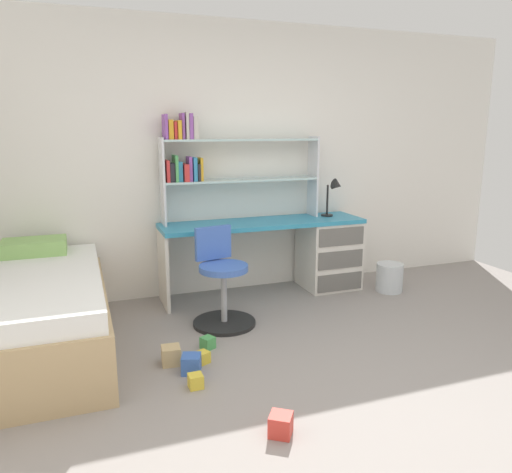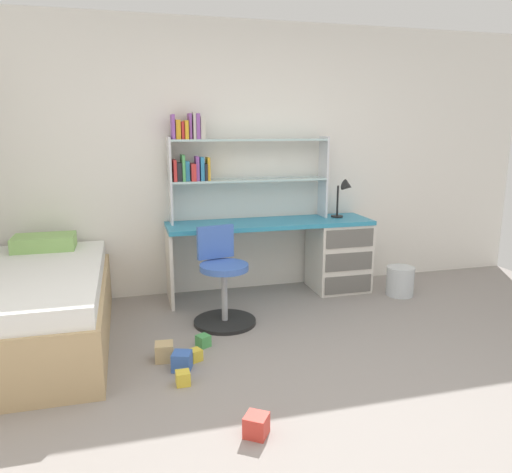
% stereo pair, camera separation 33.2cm
% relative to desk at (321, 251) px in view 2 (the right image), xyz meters
% --- Properties ---
extents(ground_plane, '(5.96, 5.77, 0.02)m').
position_rel_desk_xyz_m(ground_plane, '(-0.60, -2.11, -0.42)').
color(ground_plane, gray).
extents(room_shell, '(5.96, 5.77, 2.59)m').
position_rel_desk_xyz_m(room_shell, '(-1.83, -0.88, 0.89)').
color(room_shell, white).
rests_on(room_shell, ground_plane).
extents(desk, '(1.97, 0.51, 0.73)m').
position_rel_desk_xyz_m(desk, '(0.00, 0.00, 0.00)').
color(desk, teal).
rests_on(desk, ground_plane).
extents(bookshelf_hutch, '(1.53, 0.22, 1.01)m').
position_rel_desk_xyz_m(bookshelf_hutch, '(-0.95, 0.14, 0.91)').
color(bookshelf_hutch, silver).
rests_on(bookshelf_hutch, desk).
extents(desk_lamp, '(0.20, 0.17, 0.38)m').
position_rel_desk_xyz_m(desk_lamp, '(0.25, 0.01, 0.58)').
color(desk_lamp, black).
rests_on(desk_lamp, desk).
extents(swivel_chair, '(0.52, 0.52, 0.80)m').
position_rel_desk_xyz_m(swivel_chair, '(-1.11, -0.58, -0.09)').
color(swivel_chair, black).
rests_on(swivel_chair, ground_plane).
extents(bed_platform, '(1.02, 1.86, 0.70)m').
position_rel_desk_xyz_m(bed_platform, '(-2.54, -0.66, -0.11)').
color(bed_platform, tan).
rests_on(bed_platform, ground_plane).
extents(waste_bin, '(0.27, 0.27, 0.28)m').
position_rel_desk_xyz_m(waste_bin, '(0.69, -0.35, -0.27)').
color(waste_bin, silver).
rests_on(waste_bin, ground_plane).
extents(toy_block_green_0, '(0.12, 0.12, 0.09)m').
position_rel_desk_xyz_m(toy_block_green_0, '(-1.35, -1.01, -0.36)').
color(toy_block_green_0, '#479E51').
rests_on(toy_block_green_0, ground_plane).
extents(toy_block_blue_1, '(0.16, 0.16, 0.12)m').
position_rel_desk_xyz_m(toy_block_blue_1, '(-1.54, -1.33, -0.35)').
color(toy_block_blue_1, '#3860B7').
rests_on(toy_block_blue_1, ground_plane).
extents(toy_block_yellow_2, '(0.11, 0.11, 0.08)m').
position_rel_desk_xyz_m(toy_block_yellow_2, '(-1.44, -1.22, -0.37)').
color(toy_block_yellow_2, gold).
rests_on(toy_block_yellow_2, ground_plane).
extents(toy_block_natural_3, '(0.14, 0.14, 0.13)m').
position_rel_desk_xyz_m(toy_block_natural_3, '(-1.65, -1.16, -0.34)').
color(toy_block_natural_3, tan).
rests_on(toy_block_natural_3, ground_plane).
extents(toy_block_red_4, '(0.16, 0.16, 0.12)m').
position_rel_desk_xyz_m(toy_block_red_4, '(-1.25, -2.16, -0.35)').
color(toy_block_red_4, red).
rests_on(toy_block_red_4, ground_plane).
extents(toy_block_yellow_5, '(0.09, 0.09, 0.09)m').
position_rel_desk_xyz_m(toy_block_yellow_5, '(-1.56, -1.53, -0.36)').
color(toy_block_yellow_5, gold).
rests_on(toy_block_yellow_5, ground_plane).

